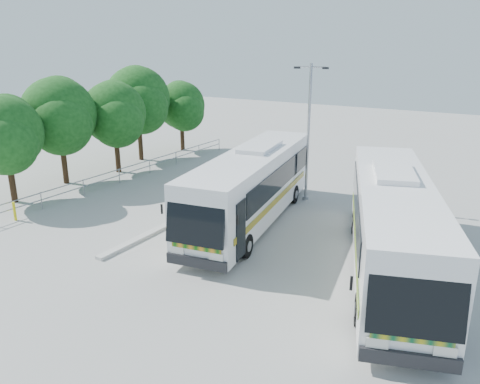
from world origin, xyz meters
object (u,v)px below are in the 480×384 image
Objects in this scene: tree_far_a at (5,134)px; tree_far_c at (115,113)px; tree_far_b at (60,115)px; tree_far_d at (138,99)px; bollard at (15,211)px; coach_main at (252,185)px; coach_adjacent at (392,224)px; tree_far_e at (182,105)px; lamppost at (309,127)px.

tree_far_c is at bearing 87.85° from tree_far_a.
tree_far_d is at bearing 92.23° from tree_far_b.
tree_far_b reaches higher than bollard.
coach_adjacent is at bearing -24.14° from coach_main.
tree_far_c reaches higher than coach_main.
tree_far_e is 18.19m from coach_main.
tree_far_c is at bearing -72.17° from tree_far_d.
tree_far_d is at bearing -98.63° from tree_far_e.
bollard is at bearing -80.84° from tree_far_e.
tree_far_b reaches higher than coach_adjacent.
coach_main is at bearing -15.40° from tree_far_c.
tree_far_d reaches higher than coach_adjacent.
coach_main is 13.27× the size of bollard.
tree_far_d is at bearing 159.68° from lamppost.
tree_far_e is 0.43× the size of coach_adjacent.
tree_far_d is at bearing 107.83° from tree_far_c.
tree_far_e is 0.44× the size of coach_main.
tree_far_c is at bearing 173.79° from lamppost.
tree_far_b is 6.87× the size of bollard.
lamppost is (0.94, 4.79, 2.34)m from coach_main.
tree_far_e reaches higher than coach_adjacent.
tree_far_e is 25.36m from coach_adjacent.
bollard is at bearing -61.30° from tree_far_b.
bollard is at bearing -76.33° from tree_far_c.
tree_far_b is 7.61m from tree_far_d.
tree_far_b is 8.01m from bollard.
tree_far_c is 0.48× the size of coach_main.
tree_far_b is 4.01m from tree_far_c.
tree_far_b is at bearing 171.43° from coach_main.
bollard is (3.61, -13.66, -4.31)m from tree_far_d.
tree_far_b is 15.85m from lamppost.
coach_main is at bearing 18.32° from tree_far_a.
tree_far_c is at bearing 154.94° from coach_main.
tree_far_e is 5.85× the size of bollard.
coach_adjacent is (21.90, -9.28, -2.75)m from tree_far_d.
lamppost is (-6.59, 6.73, 2.29)m from coach_adjacent.
tree_far_a is 0.46× the size of coach_main.
tree_far_c is 8.22m from tree_far_e.
tree_far_d reaches higher than tree_far_e.
tree_far_d is (-0.89, 11.80, 0.74)m from tree_far_a.
coach_adjacent is (7.52, -1.94, 0.06)m from coach_main.
tree_far_c is 10.91m from bollard.
coach_main reaches higher than bollard.
tree_far_c is 0.82× the size of lamppost.
tree_far_c is 0.47× the size of coach_adjacent.
lamppost is at bearing 69.27° from coach_main.
tree_far_e is 0.75× the size of lamppost.
tree_far_d is at bearing 94.30° from tree_far_a.
tree_far_a is 0.79× the size of lamppost.
tree_far_d is 16.38m from coach_main.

